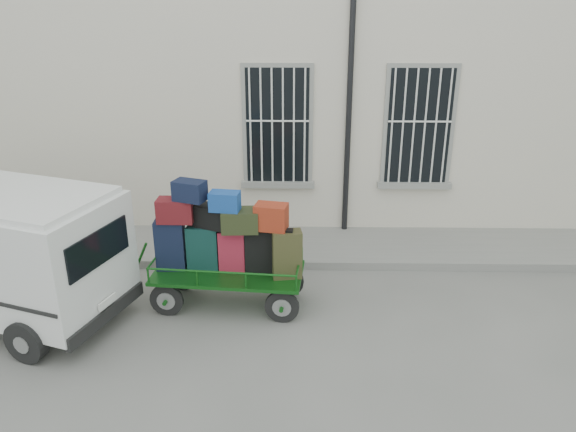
# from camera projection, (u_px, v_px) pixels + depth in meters

# --- Properties ---
(ground) EXTENTS (80.00, 80.00, 0.00)m
(ground) POSITION_uv_depth(u_px,v_px,m) (297.00, 309.00, 8.82)
(ground) COLOR slate
(ground) RESTS_ON ground
(building) EXTENTS (24.00, 5.15, 6.00)m
(building) POSITION_uv_depth(u_px,v_px,m) (299.00, 69.00, 12.81)
(building) COLOR beige
(building) RESTS_ON ground
(sidewalk) EXTENTS (24.00, 1.70, 0.15)m
(sidewalk) POSITION_uv_depth(u_px,v_px,m) (298.00, 246.00, 10.83)
(sidewalk) COLOR gray
(sidewalk) RESTS_ON ground
(luggage_cart) EXTENTS (2.75, 1.25, 2.07)m
(luggage_cart) POSITION_uv_depth(u_px,v_px,m) (226.00, 246.00, 8.58)
(luggage_cart) COLOR black
(luggage_cart) RESTS_ON ground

